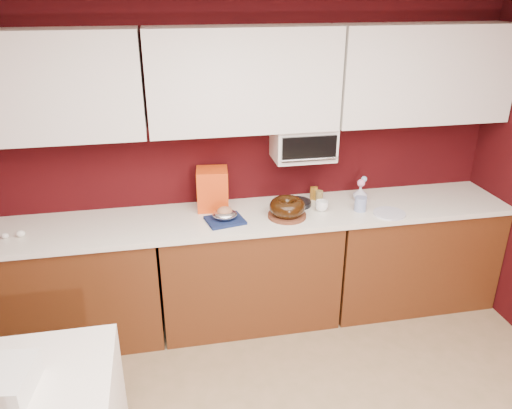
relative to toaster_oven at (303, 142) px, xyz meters
The scene contains 29 objects.
wall_back 0.49m from the toaster_oven, 162.14° to the left, with size 4.00×0.02×2.50m, color #350709.
base_cabinet_left 2.02m from the toaster_oven, behind, with size 1.31×0.58×0.86m, color #552911.
base_cabinet_center 1.06m from the toaster_oven, 159.86° to the right, with size 1.31×0.58×0.86m, color #552911.
base_cabinet_right 1.30m from the toaster_oven, 10.58° to the right, with size 1.31×0.58×0.86m, color #552911.
countertop 0.69m from the toaster_oven, 159.86° to the right, with size 4.00×0.62×0.04m, color white.
upper_cabinet_left 1.85m from the toaster_oven, behind, with size 1.31×0.33×0.70m, color white.
upper_cabinet_center 0.65m from the toaster_oven, behind, with size 1.31×0.33×0.70m, color white.
upper_cabinet_right 1.00m from the toaster_oven, ahead, with size 1.31×0.33×0.70m, color white.
toaster_oven is the anchor object (origin of this frame).
toaster_oven_door 0.16m from the toaster_oven, 90.00° to the right, with size 0.40×0.02×0.18m, color black.
toaster_oven_handle 0.19m from the toaster_oven, 90.00° to the right, with size 0.02×0.02×0.42m, color silver.
cake_base 0.56m from the toaster_oven, 124.31° to the right, with size 0.28×0.28×0.03m, color brown.
bundt_cake 0.51m from the toaster_oven, 124.31° to the right, with size 0.26×0.26×0.11m, color black.
navy_towel 0.82m from the toaster_oven, 158.31° to the right, with size 0.26×0.22×0.02m, color #14204B.
foil_ham_nest 0.80m from the toaster_oven, 158.31° to the right, with size 0.18×0.15×0.06m, color silver.
roasted_ham 0.79m from the toaster_oven, 158.31° to the right, with size 0.11×0.09×0.07m, color #AB6F4E.
pandoro_box 0.76m from the toaster_oven, behind, with size 0.23×0.21×0.31m, color red.
dark_pan 0.46m from the toaster_oven, 122.51° to the right, with size 0.20×0.20×0.04m, color black.
coffee_mug 0.48m from the toaster_oven, 63.15° to the right, with size 0.08×0.08×0.09m, color white.
blue_jar 0.63m from the toaster_oven, 33.33° to the right, with size 0.09×0.09×0.11m, color navy.
flower_vase 0.62m from the toaster_oven, ahead, with size 0.09×0.09×0.13m, color silver.
flower_pink 0.57m from the toaster_oven, ahead, with size 0.06×0.06×0.06m, color pink.
flower_blue 0.58m from the toaster_oven, ahead, with size 0.05×0.05×0.05m, color #87B1D8.
china_plate 0.82m from the toaster_oven, 32.14° to the right, with size 0.23×0.23×0.01m, color silver.
amber_bottle 0.44m from the toaster_oven, ahead, with size 0.04×0.04×0.11m, color #93631A.
paper_cup 0.45m from the toaster_oven, 10.23° to the right, with size 0.06×0.06×0.09m, color olive.
egg_left 2.16m from the toaster_oven, behind, with size 0.05×0.04×0.04m, color silver.
egg_right 2.07m from the toaster_oven, behind, with size 0.06×0.05×0.05m, color silver.
amber_bottle_tall 0.43m from the toaster_oven, 12.94° to the left, with size 0.03×0.03×0.10m, color brown.
Camera 1 is at (-0.58, -1.33, 2.43)m, focal length 35.00 mm.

